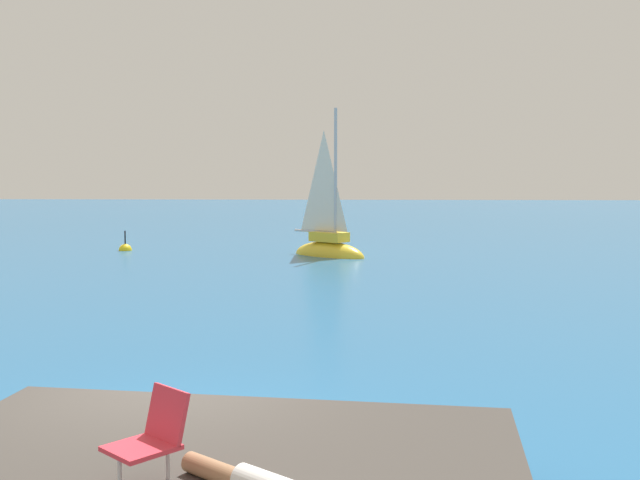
% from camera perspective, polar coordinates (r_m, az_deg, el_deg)
% --- Properties ---
extents(ground_plane, '(160.00, 160.00, 0.00)m').
position_cam_1_polar(ground_plane, '(10.08, -11.09, -14.77)').
color(ground_plane, '#236093').
extents(boulder_seaward, '(1.13, 1.07, 0.65)m').
position_cam_1_polar(boulder_seaward, '(9.77, 1.82, -15.33)').
color(boulder_seaward, '#403D33').
rests_on(boulder_seaward, ground).
extents(boulder_inland, '(0.81, 0.71, 0.47)m').
position_cam_1_polar(boulder_inland, '(9.67, -7.97, -15.60)').
color(boulder_inland, '#443A31').
rests_on(boulder_inland, ground).
extents(sailboat_near, '(3.41, 2.95, 6.45)m').
position_cam_1_polar(sailboat_near, '(30.63, 0.66, -0.54)').
color(sailboat_near, yellow).
rests_on(sailboat_near, ground).
extents(beach_chair, '(0.75, 0.76, 0.80)m').
position_cam_1_polar(beach_chair, '(6.75, -12.36, -13.94)').
color(beach_chair, '#E03342').
rests_on(beach_chair, shore_ledge).
extents(marker_buoy, '(0.56, 0.56, 1.13)m').
position_cam_1_polar(marker_buoy, '(33.79, -14.33, -0.75)').
color(marker_buoy, yellow).
rests_on(marker_buoy, ground).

